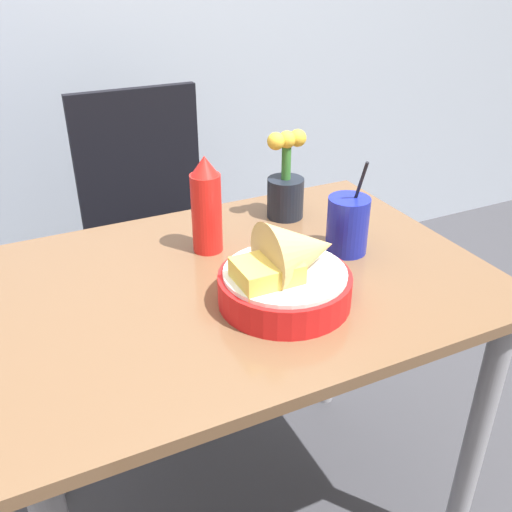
{
  "coord_description": "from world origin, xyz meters",
  "views": [
    {
      "loc": [
        -0.4,
        -0.9,
        1.32
      ],
      "look_at": [
        0.02,
        -0.04,
        0.8
      ],
      "focal_mm": 40.0,
      "sensor_mm": 36.0,
      "label": 1
    }
  ],
  "objects_px": {
    "food_basket": "(289,273)",
    "flower_vase": "(286,185)",
    "chair_far_window": "(150,217)",
    "ketchup_bottle": "(206,206)",
    "drink_cup": "(347,226)"
  },
  "relations": [
    {
      "from": "food_basket",
      "to": "flower_vase",
      "type": "distance_m",
      "value": 0.38
    },
    {
      "from": "chair_far_window",
      "to": "flower_vase",
      "type": "xyz_separation_m",
      "value": [
        0.2,
        -0.53,
        0.26
      ]
    },
    {
      "from": "chair_far_window",
      "to": "ketchup_bottle",
      "type": "bearing_deg",
      "value": -93.27
    },
    {
      "from": "food_basket",
      "to": "flower_vase",
      "type": "height_order",
      "value": "flower_vase"
    },
    {
      "from": "ketchup_bottle",
      "to": "drink_cup",
      "type": "relative_size",
      "value": 1.01
    },
    {
      "from": "drink_cup",
      "to": "flower_vase",
      "type": "bearing_deg",
      "value": 98.79
    },
    {
      "from": "drink_cup",
      "to": "flower_vase",
      "type": "height_order",
      "value": "flower_vase"
    },
    {
      "from": "chair_far_window",
      "to": "drink_cup",
      "type": "distance_m",
      "value": 0.82
    },
    {
      "from": "food_basket",
      "to": "flower_vase",
      "type": "xyz_separation_m",
      "value": [
        0.17,
        0.33,
        0.02
      ]
    },
    {
      "from": "chair_far_window",
      "to": "flower_vase",
      "type": "relative_size",
      "value": 4.44
    },
    {
      "from": "ketchup_bottle",
      "to": "flower_vase",
      "type": "xyz_separation_m",
      "value": [
        0.23,
        0.08,
        -0.02
      ]
    },
    {
      "from": "chair_far_window",
      "to": "drink_cup",
      "type": "bearing_deg",
      "value": -72.89
    },
    {
      "from": "chair_far_window",
      "to": "food_basket",
      "type": "bearing_deg",
      "value": -88.38
    },
    {
      "from": "food_basket",
      "to": "drink_cup",
      "type": "height_order",
      "value": "drink_cup"
    },
    {
      "from": "chair_far_window",
      "to": "food_basket",
      "type": "xyz_separation_m",
      "value": [
        0.02,
        -0.87,
        0.24
      ]
    }
  ]
}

